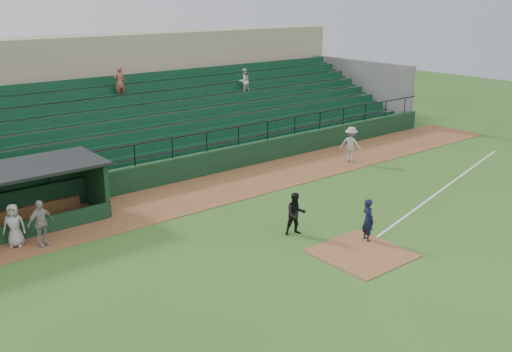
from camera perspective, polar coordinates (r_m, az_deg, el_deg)
ground at (r=21.33m, az=8.50°, el=-6.78°), size 90.00×90.00×0.00m
warning_track at (r=26.96m, az=-4.00°, el=-1.30°), size 40.00×4.00×0.03m
home_plate_dirt at (r=20.73m, az=10.54°, el=-7.59°), size 3.00×3.00×0.03m
foul_line at (r=27.98m, az=17.94°, el=-1.45°), size 17.49×4.44×0.01m
stadium_structure at (r=33.45m, az=-12.46°, el=6.13°), size 38.00×13.08×6.40m
batter_at_plate at (r=21.51m, az=11.16°, el=-4.33°), size 1.08×0.71×1.64m
umpire at (r=21.69m, az=4.00°, el=-3.81°), size 1.00×0.91×1.67m
runner at (r=31.47m, az=9.48°, el=3.15°), size 1.11×1.42×1.93m
dugout_player_a at (r=22.02m, az=-20.75°, el=-4.45°), size 1.09×0.64×1.74m
dugout_player_b at (r=22.37m, az=-23.06°, el=-4.57°), size 0.94×0.85×1.61m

